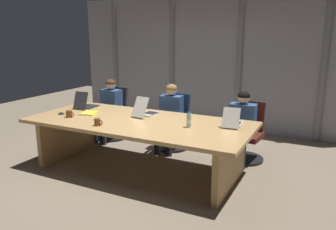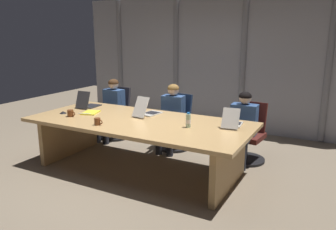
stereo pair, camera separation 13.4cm
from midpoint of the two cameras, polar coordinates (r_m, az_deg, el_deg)
ground_plane at (r=5.03m, az=-4.10°, el=-9.25°), size 12.11×12.11×0.00m
conference_table at (r=4.82m, az=-4.22°, el=-2.77°), size 3.24×1.43×0.75m
curtain_backdrop at (r=7.09m, az=7.64°, el=8.83°), size 6.06×0.17×2.73m
laptop_left_end at (r=5.74m, az=-12.92°, el=1.85°), size 0.27×0.42×0.29m
laptop_left_mid at (r=5.06m, az=-2.73°, el=0.61°), size 0.28×0.52×0.30m
laptop_center at (r=4.56m, az=11.88°, el=-1.23°), size 0.27×0.45×0.27m
office_chair_left_end at (r=6.50m, az=-8.41°, el=-0.71°), size 0.60×0.60×0.96m
office_chair_left_mid at (r=5.84m, az=1.90°, el=-2.29°), size 0.60×0.60×0.94m
office_chair_center at (r=5.42m, az=14.25°, el=-4.09°), size 0.60×0.60×0.92m
person_left_end at (r=6.29m, az=-9.16°, el=1.55°), size 0.41×0.56×1.15m
person_left_mid at (r=5.63m, az=1.24°, el=0.24°), size 0.41×0.57×1.14m
person_center at (r=5.21m, az=13.41°, el=-1.45°), size 0.41×0.55×1.11m
water_bottle_primary at (r=4.40m, az=4.39°, el=-0.96°), size 0.07×0.07×0.21m
coffee_mug_near at (r=4.60m, az=-11.21°, el=-1.11°), size 0.13×0.08×0.10m
coffee_mug_far at (r=5.17m, az=-15.71°, el=0.29°), size 0.14×0.09×0.10m
conference_mic_left_side at (r=5.41m, az=-16.95°, el=0.44°), size 0.11×0.11×0.03m
spiral_notepad at (r=5.32m, az=-12.49°, el=0.41°), size 0.30×0.36×0.03m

